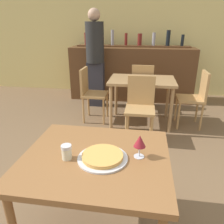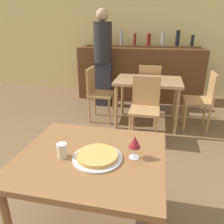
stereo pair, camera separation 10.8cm
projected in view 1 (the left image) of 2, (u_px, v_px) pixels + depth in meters
wall_back at (134, 32)px, 4.89m from camera, size 8.00×0.05×2.80m
dining_table_near at (96, 166)px, 1.50m from camera, size 0.98×0.86×0.72m
dining_table_far at (142, 85)px, 3.46m from camera, size 1.02×0.71×0.75m
bar_counter at (131, 74)px, 4.74m from camera, size 2.60×0.56×1.10m
bar_back_shelf at (133, 43)px, 4.64m from camera, size 2.39×0.24×0.34m
chair_far_side_front at (140, 104)px, 3.03m from camera, size 0.40×0.40×0.89m
chair_far_side_back at (142, 84)px, 4.00m from camera, size 0.40×0.40×0.89m
chair_far_side_left at (91, 91)px, 3.63m from camera, size 0.40×0.40×0.89m
chair_far_side_right at (196, 95)px, 3.39m from camera, size 0.40×0.40×0.89m
pizza_tray at (103, 157)px, 1.42m from camera, size 0.33×0.33×0.04m
cheese_shaker at (67, 152)px, 1.42m from camera, size 0.07×0.07×0.10m
person_standing at (95, 56)px, 4.14m from camera, size 0.34×0.34×1.82m
wine_glass at (140, 142)px, 1.41m from camera, size 0.08×0.08×0.16m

